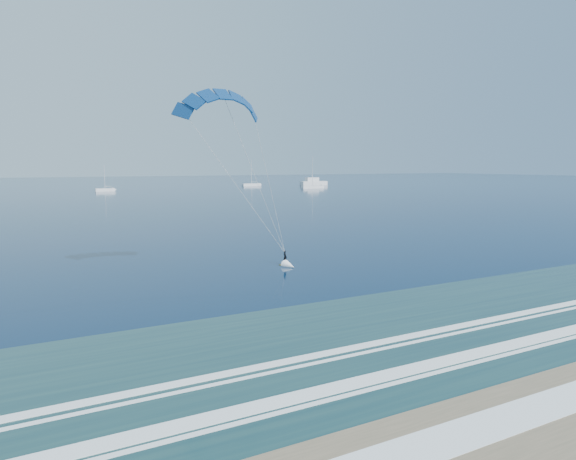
# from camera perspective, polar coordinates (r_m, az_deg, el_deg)

# --- Properties ---
(ground) EXTENTS (900.00, 900.00, 0.00)m
(ground) POSITION_cam_1_polar(r_m,az_deg,el_deg) (23.96, 20.37, -19.43)
(ground) COLOR #06203C
(ground) RESTS_ON ground
(kitesurfer_rig) EXTENTS (14.95, 7.24, 18.17)m
(kitesurfer_rig) POSITION_cam_1_polar(r_m,az_deg,el_deg) (49.18, -3.60, 5.69)
(kitesurfer_rig) COLOR gold
(kitesurfer_rig) RESTS_ON ground
(motor_yacht) EXTENTS (14.20, 3.79, 5.98)m
(motor_yacht) POSITION_cam_1_polar(r_m,az_deg,el_deg) (261.13, 2.83, 5.32)
(motor_yacht) COLOR silver
(motor_yacht) RESTS_ON ground
(sailboat_3) EXTENTS (7.22, 2.40, 10.23)m
(sailboat_3) POSITION_cam_1_polar(r_m,az_deg,el_deg) (213.79, -19.66, 4.23)
(sailboat_3) COLOR silver
(sailboat_3) RESTS_ON ground
(sailboat_4) EXTENTS (9.42, 2.40, 12.76)m
(sailboat_4) POSITION_cam_1_polar(r_m,az_deg,el_deg) (253.93, -4.08, 5.06)
(sailboat_4) COLOR silver
(sailboat_4) RESTS_ON ground
(sailboat_5) EXTENTS (10.56, 2.40, 14.06)m
(sailboat_5) POSITION_cam_1_polar(r_m,az_deg,el_deg) (226.96, 2.74, 4.81)
(sailboat_5) COLOR silver
(sailboat_5) RESTS_ON ground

